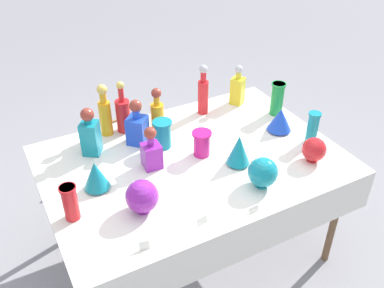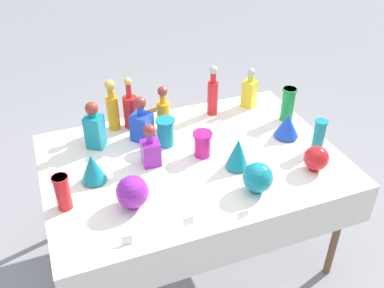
{
  "view_description": "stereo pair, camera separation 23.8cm",
  "coord_description": "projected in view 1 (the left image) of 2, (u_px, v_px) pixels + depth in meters",
  "views": [
    {
      "loc": [
        -0.92,
        -1.74,
        2.21
      ],
      "look_at": [
        0.0,
        0.0,
        0.86
      ],
      "focal_mm": 40.0,
      "sensor_mm": 36.0,
      "label": 1
    },
    {
      "loc": [
        -0.71,
        -1.84,
        2.21
      ],
      "look_at": [
        0.0,
        0.0,
        0.86
      ],
      "focal_mm": 40.0,
      "sensor_mm": 36.0,
      "label": 2
    }
  ],
  "objects": [
    {
      "name": "slender_vase_1",
      "position": [
        277.0,
        98.0,
        2.79
      ],
      "size": [
        0.09,
        0.09,
        0.22
      ],
      "color": "#198C38",
      "rests_on": "display_table"
    },
    {
      "name": "tall_bottle_3",
      "position": [
        105.0,
        113.0,
        2.57
      ],
      "size": [
        0.07,
        0.07,
        0.34
      ],
      "color": "orange",
      "rests_on": "display_table"
    },
    {
      "name": "fluted_vase_0",
      "position": [
        96.0,
        175.0,
        2.18
      ],
      "size": [
        0.14,
        0.14,
        0.17
      ],
      "color": "teal",
      "rests_on": "display_table"
    },
    {
      "name": "price_tag_right",
      "position": [
        253.0,
        209.0,
        2.07
      ],
      "size": [
        0.06,
        0.02,
        0.04
      ],
      "primitive_type": "cube",
      "rotation": [
        -0.21,
        0.0,
        0.04
      ],
      "color": "white",
      "rests_on": "display_table"
    },
    {
      "name": "square_decanter_2",
      "position": [
        238.0,
        88.0,
        2.91
      ],
      "size": [
        0.11,
        0.11,
        0.28
      ],
      "color": "yellow",
      "rests_on": "display_table"
    },
    {
      "name": "slender_vase_0",
      "position": [
        313.0,
        127.0,
        2.52
      ],
      "size": [
        0.08,
        0.08,
        0.2
      ],
      "color": "teal",
      "rests_on": "display_table"
    },
    {
      "name": "tall_bottle_0",
      "position": [
        157.0,
        114.0,
        2.6
      ],
      "size": [
        0.08,
        0.08,
        0.3
      ],
      "color": "orange",
      "rests_on": "display_table"
    },
    {
      "name": "tall_bottle_1",
      "position": [
        203.0,
        93.0,
        2.79
      ],
      "size": [
        0.07,
        0.07,
        0.34
      ],
      "color": "red",
      "rests_on": "display_table"
    },
    {
      "name": "price_tag_center",
      "position": [
        144.0,
        245.0,
        1.87
      ],
      "size": [
        0.05,
        0.03,
        0.04
      ],
      "primitive_type": "cube",
      "rotation": [
        -0.21,
        0.0,
        -0.22
      ],
      "color": "white",
      "rests_on": "display_table"
    },
    {
      "name": "fluted_vase_1",
      "position": [
        280.0,
        119.0,
        2.64
      ],
      "size": [
        0.15,
        0.15,
        0.15
      ],
      "color": "blue",
      "rests_on": "display_table"
    },
    {
      "name": "cardboard_box_behind_right",
      "position": [
        148.0,
        152.0,
        3.56
      ],
      "size": [
        0.53,
        0.51,
        0.37
      ],
      "color": "tan",
      "rests_on": "ground"
    },
    {
      "name": "square_decanter_3",
      "position": [
        151.0,
        151.0,
        2.32
      ],
      "size": [
        0.1,
        0.1,
        0.25
      ],
      "color": "purple",
      "rests_on": "display_table"
    },
    {
      "name": "square_decanter_0",
      "position": [
        90.0,
        133.0,
        2.41
      ],
      "size": [
        0.13,
        0.13,
        0.29
      ],
      "color": "teal",
      "rests_on": "display_table"
    },
    {
      "name": "slender_vase_2",
      "position": [
        70.0,
        202.0,
        1.99
      ],
      "size": [
        0.08,
        0.08,
        0.19
      ],
      "color": "red",
      "rests_on": "display_table"
    },
    {
      "name": "slender_vase_4",
      "position": [
        202.0,
        143.0,
        2.43
      ],
      "size": [
        0.11,
        0.11,
        0.15
      ],
      "color": "#C61972",
      "rests_on": "display_table"
    },
    {
      "name": "display_table",
      "position": [
        194.0,
        168.0,
        2.45
      ],
      "size": [
        1.66,
        1.16,
        0.76
      ],
      "color": "white",
      "rests_on": "ground"
    },
    {
      "name": "price_tag_left",
      "position": [
        202.0,
        221.0,
        2.0
      ],
      "size": [
        0.06,
        0.02,
        0.04
      ],
      "primitive_type": "cube",
      "rotation": [
        -0.21,
        0.0,
        0.11
      ],
      "color": "white",
      "rests_on": "display_table"
    },
    {
      "name": "cardboard_box_behind_left",
      "position": [
        125.0,
        149.0,
        3.54
      ],
      "size": [
        0.6,
        0.51,
        0.43
      ],
      "color": "tan",
      "rests_on": "ground"
    },
    {
      "name": "square_decanter_1",
      "position": [
        137.0,
        126.0,
        2.51
      ],
      "size": [
        0.16,
        0.16,
        0.29
      ],
      "color": "blue",
      "rests_on": "display_table"
    },
    {
      "name": "round_bowl_2",
      "position": [
        142.0,
        196.0,
        2.04
      ],
      "size": [
        0.16,
        0.16,
        0.17
      ],
      "color": "purple",
      "rests_on": "display_table"
    },
    {
      "name": "round_bowl_0",
      "position": [
        263.0,
        172.0,
        2.2
      ],
      "size": [
        0.16,
        0.16,
        0.17
      ],
      "color": "teal",
      "rests_on": "display_table"
    },
    {
      "name": "fluted_vase_2",
      "position": [
        239.0,
        150.0,
        2.34
      ],
      "size": [
        0.13,
        0.13,
        0.18
      ],
      "color": "teal",
      "rests_on": "display_table"
    },
    {
      "name": "tall_bottle_2",
      "position": [
        123.0,
        113.0,
        2.62
      ],
      "size": [
        0.09,
        0.09,
        0.34
      ],
      "color": "red",
      "rests_on": "display_table"
    },
    {
      "name": "ground_plane",
      "position": [
        192.0,
        249.0,
        2.87
      ],
      "size": [
        40.0,
        40.0,
        0.0
      ],
      "primitive_type": "plane",
      "color": "gray"
    },
    {
      "name": "slender_vase_3",
      "position": [
        163.0,
        133.0,
        2.49
      ],
      "size": [
        0.11,
        0.11,
        0.17
      ],
      "color": "teal",
      "rests_on": "display_table"
    },
    {
      "name": "round_bowl_1",
      "position": [
        314.0,
        149.0,
        2.38
      ],
      "size": [
        0.14,
        0.14,
        0.14
      ],
      "color": "red",
      "rests_on": "display_table"
    }
  ]
}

